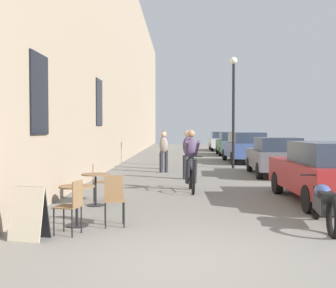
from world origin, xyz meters
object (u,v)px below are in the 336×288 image
(parked_car_fourth, at_px, (231,143))
(parked_motorcycle, at_px, (324,204))
(parked_car_nearest, at_px, (325,171))
(street_lamp, at_px, (233,98))
(cafe_chair_near_toward_street, at_px, (72,203))
(cafe_table_mid, at_px, (96,183))
(cyclist_on_bicycle, at_px, (191,162))
(pedestrian_mid, at_px, (164,150))
(parked_car_third, at_px, (245,147))
(pedestrian_near, at_px, (188,152))
(cafe_table_near, at_px, (77,197))
(sandwich_board_sign, at_px, (29,213))
(pedestrian_far, at_px, (164,147))
(cafe_chair_near_toward_wall, at_px, (114,197))
(parked_car_second, at_px, (275,156))
(cafe_chair_mid_toward_street, at_px, (97,180))
(parked_car_fifth, at_px, (221,141))

(parked_car_fourth, relative_size, parked_motorcycle, 2.02)
(parked_car_nearest, bearing_deg, parked_car_fourth, 89.84)
(street_lamp, height_order, parked_motorcycle, street_lamp)
(cafe_chair_near_toward_street, relative_size, parked_car_fourth, 0.21)
(cafe_table_mid, height_order, street_lamp, street_lamp)
(cafe_chair_near_toward_street, height_order, cyclist_on_bicycle, cyclist_on_bicycle)
(pedestrian_mid, relative_size, street_lamp, 0.33)
(parked_car_fourth, bearing_deg, street_lamp, -96.41)
(cafe_chair_near_toward_street, height_order, street_lamp, street_lamp)
(parked_car_fourth, bearing_deg, parked_car_nearest, -90.16)
(parked_car_third, distance_m, parked_motorcycle, 14.67)
(pedestrian_near, height_order, parked_motorcycle, pedestrian_near)
(cafe_table_near, bearing_deg, sandwich_board_sign, -118.70)
(parked_car_third, bearing_deg, pedestrian_far, -137.39)
(pedestrian_far, xyz_separation_m, parked_motorcycle, (3.21, -10.89, -0.54))
(cafe_chair_near_toward_wall, distance_m, cyclist_on_bicycle, 4.60)
(cafe_table_near, relative_size, parked_car_second, 0.18)
(cafe_chair_near_toward_wall, bearing_deg, parked_motorcycle, -0.31)
(sandwich_board_sign, distance_m, parked_car_fourth, 22.67)
(street_lamp, bearing_deg, cafe_chair_near_toward_wall, -107.48)
(cafe_chair_mid_toward_street, height_order, parked_car_fifth, parked_car_fifth)
(cyclist_on_bicycle, relative_size, parked_motorcycle, 0.82)
(cafe_table_near, relative_size, cafe_chair_near_toward_street, 0.81)
(pedestrian_mid, bearing_deg, street_lamp, 32.29)
(parked_car_third, bearing_deg, cyclist_on_bicycle, -106.67)
(cafe_chair_near_toward_street, relative_size, cafe_table_mid, 1.24)
(cafe_table_mid, xyz_separation_m, sandwich_board_sign, (-0.46, -2.99, -0.11))
(street_lamp, height_order, parked_car_nearest, street_lamp)
(cafe_table_mid, bearing_deg, pedestrian_far, 82.06)
(sandwich_board_sign, height_order, parked_car_nearest, parked_car_nearest)
(parked_car_nearest, bearing_deg, cafe_chair_mid_toward_street, 178.51)
(parked_car_fifth, height_order, parked_motorcycle, parked_car_fifth)
(cafe_chair_near_toward_street, height_order, cafe_chair_mid_toward_street, same)
(pedestrian_far, bearing_deg, pedestrian_mid, -88.67)
(parked_motorcycle, bearing_deg, parked_car_fifth, 88.22)
(street_lamp, xyz_separation_m, parked_car_second, (1.18, -2.93, -2.37))
(pedestrian_near, bearing_deg, parked_motorcycle, -72.42)
(cyclist_on_bicycle, height_order, pedestrian_far, cyclist_on_bicycle)
(pedestrian_near, bearing_deg, street_lamp, 63.37)
(cafe_table_near, distance_m, street_lamp, 12.42)
(parked_car_nearest, height_order, parked_car_fifth, parked_car_fifth)
(cafe_chair_near_toward_street, bearing_deg, parked_motorcycle, 9.11)
(cyclist_on_bicycle, distance_m, pedestrian_near, 2.80)
(cyclist_on_bicycle, distance_m, parked_car_fourth, 16.84)
(cafe_chair_near_toward_wall, relative_size, parked_car_second, 0.22)
(street_lamp, xyz_separation_m, parked_car_fourth, (1.08, 9.56, -2.32))
(cafe_table_mid, xyz_separation_m, cyclist_on_bicycle, (2.23, 2.37, 0.29))
(cafe_chair_mid_toward_street, distance_m, cyclist_on_bicycle, 2.91)
(parked_car_fourth, bearing_deg, parked_car_second, -89.50)
(cafe_chair_near_toward_street, bearing_deg, pedestrian_far, 84.56)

